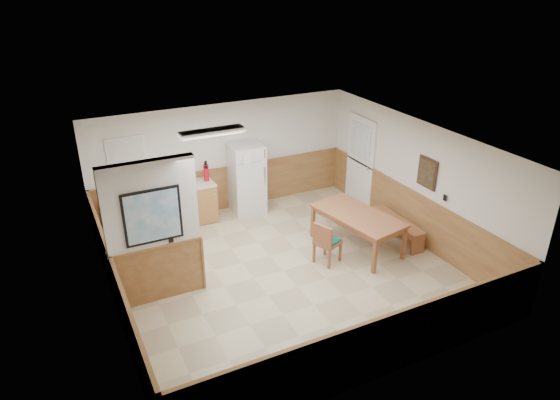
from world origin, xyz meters
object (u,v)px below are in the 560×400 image
fire_extinguisher (206,172)px  dining_chair (325,241)px  soap_bottle (132,191)px  dining_bench (397,224)px  dining_table (358,218)px  refrigerator (247,179)px

fire_extinguisher → dining_chair: bearing=-72.8°
fire_extinguisher → soap_bottle: (-1.63, -0.05, -0.10)m
dining_bench → dining_chair: size_ratio=1.71×
dining_bench → fire_extinguisher: (-3.18, 2.67, 0.76)m
dining_chair → dining_table: bearing=-8.2°
dining_table → dining_bench: dining_table is taller
dining_chair → dining_bench: bearing=-18.1°
refrigerator → dining_bench: (2.27, -2.59, -0.47)m
dining_table → soap_bottle: soap_bottle is taller
refrigerator → fire_extinguisher: size_ratio=3.57×
dining_bench → fire_extinguisher: size_ratio=3.20×
refrigerator → soap_bottle: size_ratio=8.25×
refrigerator → dining_bench: bearing=-46.3°
dining_bench → soap_bottle: 5.52m
dining_table → soap_bottle: size_ratio=10.21×
dining_chair → soap_bottle: (-2.97, 2.78, 0.50)m
refrigerator → dining_table: 2.84m
dining_table → dining_bench: bearing=-15.2°
dining_chair → fire_extinguisher: bearing=92.2°
dining_table → dining_chair: 0.93m
soap_bottle → dining_chair: bearing=-43.1°
dining_chair → refrigerator: bearing=75.6°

